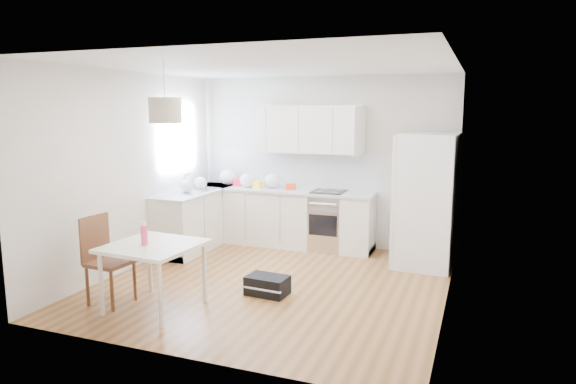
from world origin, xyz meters
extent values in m
plane|color=brown|center=(0.00, 0.00, 0.00)|extent=(4.20, 4.20, 0.00)
plane|color=white|center=(0.00, 0.00, 2.70)|extent=(4.20, 4.20, 0.00)
plane|color=beige|center=(0.00, 2.10, 1.35)|extent=(4.20, 0.00, 4.20)
plane|color=beige|center=(-2.10, 0.00, 1.35)|extent=(0.00, 4.20, 4.20)
plane|color=beige|center=(2.10, 0.00, 1.35)|extent=(0.00, 4.20, 4.20)
cube|color=#BFE0F9|center=(-2.09, 1.15, 1.75)|extent=(0.02, 1.00, 1.00)
cube|color=silver|center=(-0.60, 1.80, 0.44)|extent=(3.00, 0.60, 0.88)
cube|color=silver|center=(-1.80, 1.20, 0.44)|extent=(0.60, 1.80, 0.88)
cube|color=#B7BABD|center=(-0.60, 1.80, 0.90)|extent=(3.02, 0.64, 0.04)
cube|color=#B7BABD|center=(-1.80, 1.20, 0.90)|extent=(0.64, 1.82, 0.04)
cube|color=white|center=(-0.60, 2.09, 1.21)|extent=(3.00, 0.01, 0.58)
cube|color=white|center=(-2.09, 1.20, 1.21)|extent=(0.01, 1.80, 0.58)
cube|color=silver|center=(-0.15, 1.94, 1.88)|extent=(1.70, 0.32, 0.75)
cube|color=beige|center=(-0.91, -1.22, 0.72)|extent=(0.99, 0.99, 0.04)
cylinder|color=silver|center=(-1.32, -1.58, 0.35)|extent=(0.05, 0.05, 0.70)
cylinder|color=silver|center=(-0.54, -1.64, 0.35)|extent=(0.05, 0.05, 0.70)
cylinder|color=silver|center=(-1.27, -0.80, 0.35)|extent=(0.05, 0.05, 0.70)
cylinder|color=silver|center=(-0.49, -0.85, 0.35)|extent=(0.05, 0.05, 0.70)
cylinder|color=#F34367|center=(-0.97, -1.27, 0.86)|extent=(0.08, 0.08, 0.26)
cube|color=black|center=(0.09, -0.37, 0.11)|extent=(0.51, 0.35, 0.22)
cylinder|color=beige|center=(-0.74, -1.15, 2.18)|extent=(0.43, 0.43, 0.27)
ellipsoid|color=white|center=(-1.59, 1.88, 1.05)|extent=(0.30, 0.25, 0.27)
ellipsoid|color=white|center=(-1.18, 1.76, 1.04)|extent=(0.26, 0.22, 0.24)
ellipsoid|color=white|center=(-0.76, 1.84, 1.04)|extent=(0.27, 0.23, 0.24)
ellipsoid|color=white|center=(-1.83, 1.38, 1.01)|extent=(0.21, 0.18, 0.19)
ellipsoid|color=white|center=(-1.83, 0.96, 1.02)|extent=(0.22, 0.19, 0.20)
cube|color=red|center=(-0.42, 1.77, 0.97)|extent=(0.17, 0.12, 0.10)
cube|color=yellow|center=(-0.98, 1.75, 0.98)|extent=(0.19, 0.15, 0.12)
cube|color=red|center=(-1.38, 1.84, 0.98)|extent=(0.21, 0.17, 0.12)
camera|label=1|loc=(2.40, -5.77, 2.20)|focal=32.00mm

